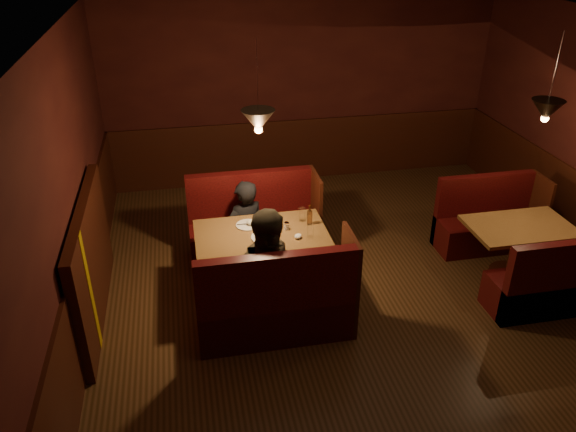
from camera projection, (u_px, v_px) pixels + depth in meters
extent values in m
cube|color=#3F2912|center=(367.00, 303.00, 6.31)|extent=(6.00, 7.00, 0.01)
cube|color=black|center=(389.00, 36.00, 4.93)|extent=(6.00, 7.00, 0.01)
cube|color=black|center=(302.00, 91.00, 8.65)|extent=(6.00, 0.01, 2.90)
cube|color=black|center=(63.00, 213.00, 5.11)|extent=(0.01, 7.00, 2.90)
cube|color=#35150C|center=(301.00, 149.00, 9.08)|extent=(6.00, 0.04, 1.00)
cube|color=#35150C|center=(83.00, 297.00, 5.56)|extent=(0.04, 7.00, 1.00)
cube|color=#35150C|center=(92.00, 262.00, 5.84)|extent=(0.10, 2.20, 1.30)
cube|color=gold|center=(91.00, 292.00, 5.38)|extent=(0.01, 0.12, 1.30)
cylinder|color=#333333|center=(257.00, 80.00, 5.35)|extent=(0.01, 0.01, 0.80)
cone|color=black|center=(258.00, 121.00, 5.54)|extent=(0.34, 0.34, 0.22)
sphere|color=#FFBF72|center=(258.00, 129.00, 5.58)|extent=(0.08, 0.08, 0.08)
cylinder|color=#333333|center=(555.00, 72.00, 5.65)|extent=(0.01, 0.01, 0.80)
cone|color=black|center=(547.00, 110.00, 5.83)|extent=(0.34, 0.34, 0.22)
sphere|color=#FFBF72|center=(545.00, 119.00, 5.88)|extent=(0.08, 0.08, 0.08)
cube|color=brown|center=(261.00, 235.00, 6.15)|extent=(1.45, 0.88, 0.05)
cylinder|color=#35150C|center=(262.00, 264.00, 6.33)|extent=(0.14, 0.14, 0.72)
cylinder|color=#35150C|center=(263.00, 289.00, 6.49)|extent=(0.58, 0.58, 0.04)
cylinder|color=silver|center=(265.00, 238.00, 6.03)|extent=(0.29, 0.29, 0.02)
cube|color=black|center=(268.00, 235.00, 6.02)|extent=(0.09, 0.08, 0.04)
ellipsoid|color=silver|center=(261.00, 236.00, 5.97)|extent=(0.07, 0.07, 0.06)
cube|color=tan|center=(270.00, 238.00, 5.98)|extent=(0.09, 0.08, 0.03)
cylinder|color=silver|center=(264.00, 240.00, 5.95)|extent=(0.06, 0.13, 0.01)
cylinder|color=silver|center=(248.00, 225.00, 6.27)|extent=(0.27, 0.27, 0.02)
ellipsoid|color=beige|center=(251.00, 222.00, 6.26)|extent=(0.10, 0.10, 0.06)
cube|color=silver|center=(246.00, 224.00, 6.27)|extent=(0.21, 0.02, 0.00)
cylinder|color=white|center=(287.00, 226.00, 6.18)|extent=(0.05, 0.05, 0.09)
cylinder|color=white|center=(302.00, 214.00, 6.35)|extent=(0.08, 0.08, 0.15)
cylinder|color=white|center=(310.00, 231.00, 6.01)|extent=(0.08, 0.08, 0.15)
cylinder|color=#47230F|center=(310.00, 218.00, 6.27)|extent=(0.06, 0.06, 0.17)
cylinder|color=#47230F|center=(310.00, 208.00, 6.21)|extent=(0.03, 0.03, 0.07)
ellipsoid|color=white|center=(298.00, 236.00, 6.02)|extent=(0.12, 0.12, 0.05)
cube|color=black|center=(253.00, 241.00, 7.04)|extent=(1.55, 0.57, 0.46)
cube|color=black|center=(250.00, 211.00, 7.09)|extent=(1.55, 0.12, 1.08)
cube|color=#35150C|center=(315.00, 213.00, 7.03)|extent=(0.04, 0.57, 1.08)
cube|color=black|center=(274.00, 314.00, 5.75)|extent=(1.55, 0.57, 0.46)
cube|color=black|center=(277.00, 303.00, 5.41)|extent=(1.55, 0.12, 1.08)
cube|color=#35150C|center=(350.00, 280.00, 5.74)|extent=(0.04, 0.57, 1.08)
cube|color=brown|center=(520.00, 227.00, 6.49)|extent=(1.20, 0.77, 0.05)
cylinder|color=#35150C|center=(515.00, 252.00, 6.65)|extent=(0.13, 0.13, 0.63)
cylinder|color=#35150C|center=(510.00, 273.00, 6.79)|extent=(0.51, 0.51, 0.04)
cube|color=black|center=(486.00, 233.00, 7.27)|extent=(1.29, 0.50, 0.41)
cube|color=black|center=(482.00, 208.00, 7.31)|extent=(1.29, 0.11, 0.95)
cube|color=#35150C|center=(536.00, 210.00, 7.26)|extent=(0.04, 0.50, 0.95)
cube|color=black|center=(545.00, 292.00, 6.14)|extent=(1.29, 0.50, 0.41)
cube|color=black|center=(562.00, 281.00, 5.84)|extent=(1.29, 0.11, 0.95)
imported|color=black|center=(244.00, 210.00, 6.70)|extent=(0.63, 0.53, 1.46)
imported|color=black|center=(272.00, 257.00, 5.57)|extent=(0.84, 0.66, 1.69)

